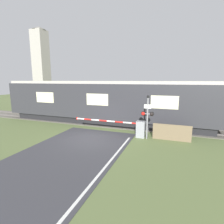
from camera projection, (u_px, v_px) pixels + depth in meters
The scene contains 7 objects.
ground_plane at pixel (91, 138), 12.27m from camera, with size 80.00×80.00×0.00m, color #5B6B3D.
track_bed at pixel (113, 123), 16.40m from camera, with size 36.00×3.20×0.13m.
train at pixel (104, 102), 16.35m from camera, with size 20.16×2.87×3.95m.
crossing_barrier at pixel (135, 128), 12.50m from camera, with size 5.53×0.44×1.19m.
signal_post at pixel (147, 114), 11.92m from camera, with size 0.87×0.26×3.04m.
distant_building at pixel (41, 62), 40.99m from camera, with size 3.26×3.26×16.07m.
roadside_fence at pixel (172, 133), 11.76m from camera, with size 2.50×0.06×1.10m.
Camera 1 is at (5.40, -10.52, 4.03)m, focal length 28.00 mm.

